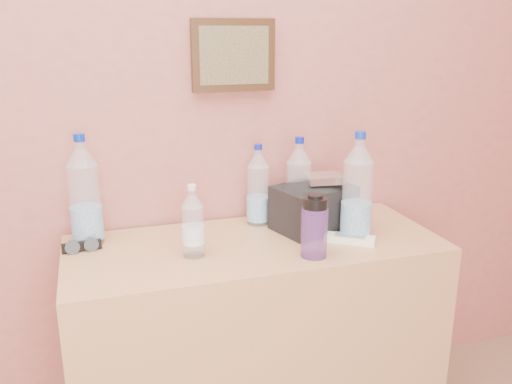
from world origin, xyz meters
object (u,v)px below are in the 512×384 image
dresser (255,344)px  pet_large_b (258,189)px  pet_small (193,225)px  sunglasses (82,246)px  pet_large_a (85,196)px  foil_packet (324,178)px  pet_large_c (299,188)px  toiletry_bag (314,205)px  ac_remote (350,239)px  pet_large_d (357,192)px  nalgene_bottle (314,226)px

dresser → pet_large_b: pet_large_b is taller
pet_small → sunglasses: 0.38m
pet_large_a → foil_packet: size_ratio=3.05×
pet_large_c → sunglasses: pet_large_c is taller
toiletry_bag → pet_large_a: bearing=155.3°
pet_large_c → ac_remote: (0.11, -0.20, -0.14)m
pet_large_a → foil_packet: bearing=-9.0°
sunglasses → foil_packet: bearing=-9.6°
pet_large_c → pet_large_d: (0.15, -0.17, 0.02)m
pet_large_a → pet_large_c: (0.74, -0.06, -0.02)m
pet_small → foil_packet: pet_small is taller
dresser → foil_packet: (0.26, 0.04, 0.59)m
pet_large_b → pet_large_d: pet_large_d is taller
pet_large_d → nalgene_bottle: size_ratio=1.83×
pet_large_d → foil_packet: (-0.08, 0.10, 0.03)m
pet_large_b → nalgene_bottle: bearing=-77.7°
nalgene_bottle → pet_large_d: bearing=27.1°
pet_large_b → foil_packet: size_ratio=2.45×
pet_large_a → toiletry_bag: size_ratio=1.40×
pet_large_a → pet_large_d: 0.91m
sunglasses → toiletry_bag: (0.80, -0.03, 0.07)m
dresser → pet_large_c: bearing=28.3°
pet_small → toiletry_bag: (0.46, 0.11, -0.01)m
dresser → foil_packet: size_ratio=10.31×
pet_large_a → pet_small: pet_large_a is taller
sunglasses → dresser: bearing=-15.2°
pet_large_d → toiletry_bag: pet_large_d is taller
ac_remote → foil_packet: size_ratio=1.38×
pet_large_c → pet_small: 0.45m
dresser → sunglasses: (-0.57, 0.10, 0.41)m
dresser → toiletry_bag: size_ratio=4.74×
pet_large_b → toiletry_bag: pet_large_b is taller
pet_large_d → pet_small: pet_large_d is taller
pet_large_c → toiletry_bag: (0.04, -0.04, -0.06)m
pet_large_c → dresser: bearing=-151.7°
nalgene_bottle → toiletry_bag: nalgene_bottle is taller
sunglasses → ac_remote: (0.87, -0.19, -0.00)m
sunglasses → foil_packet: size_ratio=1.03×
dresser → ac_remote: (0.31, -0.10, 0.41)m
nalgene_bottle → ac_remote: size_ratio=1.21×
nalgene_bottle → ac_remote: (0.16, 0.07, -0.09)m
ac_remote → toiletry_bag: size_ratio=0.63×
sunglasses → foil_packet: foil_packet is taller
pet_large_c → sunglasses: size_ratio=2.64×
pet_large_d → nalgene_bottle: 0.23m
pet_large_a → sunglasses: 0.17m
pet_large_d → pet_large_b: bearing=138.3°
pet_small → sunglasses: bearing=156.7°
pet_large_b → pet_large_c: 0.15m
pet_large_a → toiletry_bag: 0.79m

